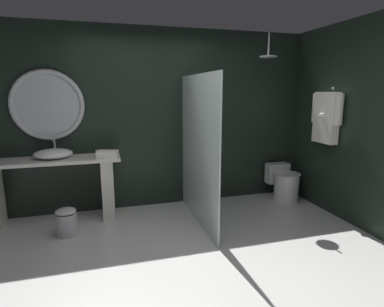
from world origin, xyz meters
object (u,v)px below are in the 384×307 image
(vessel_sink, at_px, (53,154))
(hanging_bathrobe, at_px, (326,116))
(waste_bin, at_px, (66,222))
(round_wall_mirror, at_px, (48,105))
(folded_hand_towel, at_px, (107,154))
(toilet, at_px, (284,183))
(tumbler_cup, at_px, (98,153))
(rain_shower_head, at_px, (268,55))

(vessel_sink, relative_size, hanging_bathrobe, 0.62)
(waste_bin, bearing_deg, round_wall_mirror, 105.86)
(vessel_sink, bearing_deg, folded_hand_towel, -13.29)
(waste_bin, bearing_deg, hanging_bathrobe, -2.60)
(vessel_sink, bearing_deg, round_wall_mirror, 102.50)
(vessel_sink, distance_m, hanging_bathrobe, 3.69)
(hanging_bathrobe, bearing_deg, waste_bin, 177.40)
(toilet, xyz_separation_m, waste_bin, (-3.21, -0.38, -0.10))
(tumbler_cup, height_order, folded_hand_towel, folded_hand_towel)
(hanging_bathrobe, distance_m, folded_hand_towel, 3.01)
(waste_bin, bearing_deg, rain_shower_head, 5.55)
(vessel_sink, height_order, waste_bin, vessel_sink)
(vessel_sink, relative_size, rain_shower_head, 1.44)
(vessel_sink, xyz_separation_m, folded_hand_towel, (0.67, -0.16, -0.01))
(rain_shower_head, xyz_separation_m, hanging_bathrobe, (0.70, -0.42, -0.82))
(rain_shower_head, relative_size, toilet, 0.57)
(hanging_bathrobe, relative_size, toilet, 1.31)
(tumbler_cup, distance_m, rain_shower_head, 2.69)
(vessel_sink, relative_size, folded_hand_towel, 1.80)
(round_wall_mirror, xyz_separation_m, folded_hand_towel, (0.72, -0.36, -0.63))
(toilet, distance_m, folded_hand_towel, 2.76)
(round_wall_mirror, bearing_deg, waste_bin, -74.14)
(round_wall_mirror, height_order, hanging_bathrobe, round_wall_mirror)
(tumbler_cup, relative_size, hanging_bathrobe, 0.12)
(vessel_sink, relative_size, toilet, 0.81)
(tumbler_cup, xyz_separation_m, folded_hand_towel, (0.12, -0.11, 0.00))
(round_wall_mirror, xyz_separation_m, toilet, (3.41, -0.32, -1.26))
(folded_hand_towel, bearing_deg, round_wall_mirror, 153.13)
(vessel_sink, bearing_deg, hanging_bathrobe, -10.24)
(hanging_bathrobe, relative_size, waste_bin, 2.25)
(waste_bin, xyz_separation_m, folded_hand_towel, (0.52, 0.34, 0.73))
(toilet, bearing_deg, round_wall_mirror, 174.68)
(tumbler_cup, height_order, hanging_bathrobe, hanging_bathrobe)
(round_wall_mirror, relative_size, folded_hand_towel, 3.49)
(rain_shower_head, height_order, waste_bin, rain_shower_head)
(vessel_sink, bearing_deg, tumbler_cup, -5.53)
(round_wall_mirror, distance_m, hanging_bathrobe, 3.75)
(toilet, xyz_separation_m, folded_hand_towel, (-2.69, -0.05, 0.64))
(rain_shower_head, distance_m, waste_bin, 3.43)
(rain_shower_head, bearing_deg, toilet, 14.15)
(vessel_sink, bearing_deg, rain_shower_head, -4.47)
(round_wall_mirror, bearing_deg, folded_hand_towel, -26.87)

